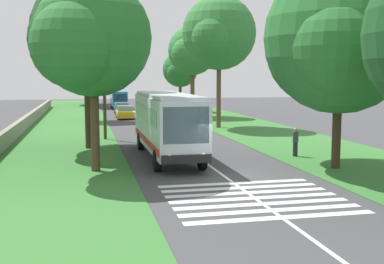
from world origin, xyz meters
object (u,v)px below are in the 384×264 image
trailing_minibus_0 (119,98)px  roadside_tree_left_4 (85,63)px  roadside_tree_left_1 (87,60)px  utility_pole (104,83)px  roadside_tree_right_1 (179,70)px  roadside_tree_right_3 (191,52)px  trailing_car_1 (125,113)px  trailing_car_2 (122,108)px  coach_bus (167,121)px  roadside_tree_left_2 (89,62)px  pedestrian (295,142)px  roadside_tree_right_0 (217,35)px  roadside_tree_left_0 (83,37)px  roadside_tree_left_3 (89,41)px  trailing_car_0 (171,119)px  roadside_tree_right_4 (334,43)px

trailing_minibus_0 → roadside_tree_left_4: (12.15, 4.64, 5.28)m
roadside_tree_left_1 → utility_pole: (-38.60, -0.91, -2.85)m
roadside_tree_right_1 → roadside_tree_right_3: bearing=177.9°
trailing_car_1 → trailing_minibus_0: trailing_minibus_0 is taller
trailing_car_2 → roadside_tree_left_4: (21.33, 4.38, 6.16)m
coach_bus → roadside_tree_left_1: (47.70, 4.07, 4.93)m
roadside_tree_left_2 → utility_pole: roadside_tree_left_2 is taller
utility_pole → pedestrian: (-10.36, -10.57, -3.32)m
roadside_tree_left_1 → roadside_tree_right_1: (-11.69, -11.75, -1.65)m
coach_bus → roadside_tree_left_1: 48.12m
roadside_tree_right_3 → roadside_tree_left_4: bearing=22.9°
trailing_car_1 → roadside_tree_left_2: (-2.19, 3.79, 5.44)m
roadside_tree_right_0 → roadside_tree_left_1: bearing=19.2°
trailing_car_2 → pedestrian: 36.07m
roadside_tree_left_0 → roadside_tree_left_3: roadside_tree_left_0 is taller
coach_bus → trailing_car_0: size_ratio=2.60×
roadside_tree_left_1 → roadside_tree_right_3: (-20.31, -11.43, 0.33)m
roadside_tree_left_3 → utility_pole: (12.41, -1.17, -2.18)m
roadside_tree_left_4 → trailing_car_2: bearing=-168.4°
coach_bus → roadside_tree_left_2: bearing=9.4°
roadside_tree_left_2 → trailing_car_1: bearing=-59.9°
trailing_minibus_0 → pedestrian: 45.05m
roadside_tree_right_0 → utility_pole: 12.77m
roadside_tree_left_2 → roadside_tree_right_4: roadside_tree_right_4 is taller
roadside_tree_right_3 → pedestrian: (-28.65, -0.05, -6.50)m
pedestrian → coach_bus: bearing=80.3°
trailing_car_2 → roadside_tree_right_4: size_ratio=0.41×
roadside_tree_left_2 → pedestrian: size_ratio=5.10×
trailing_car_1 → roadside_tree_left_4: (28.42, 4.17, 6.16)m
trailing_car_0 → roadside_tree_left_0: bearing=149.5°
trailing_car_2 → roadside_tree_left_3: 38.01m
trailing_car_1 → roadside_tree_right_0: (-11.58, -7.46, 7.71)m
roadside_tree_left_0 → roadside_tree_right_0: size_ratio=0.93×
pedestrian → trailing_car_1: bearing=15.3°
trailing_car_0 → trailing_car_2: size_ratio=1.00×
trailing_car_0 → roadside_tree_left_2: bearing=49.2°
roadside_tree_right_4 → pedestrian: (3.46, 0.37, -5.49)m
roadside_tree_left_3 → roadside_tree_right_0: roadside_tree_right_0 is taller
utility_pole → coach_bus: bearing=-160.9°
roadside_tree_right_4 → roadside_tree_left_1: bearing=12.7°
trailing_car_0 → roadside_tree_left_1: size_ratio=0.44×
roadside_tree_right_0 → pedestrian: roadside_tree_right_0 is taller
roadside_tree_right_1 → utility_pole: (-26.92, 10.84, -1.20)m
trailing_minibus_0 → roadside_tree_left_0: size_ratio=0.55×
roadside_tree_right_1 → roadside_tree_left_4: bearing=32.1°
roadside_tree_left_1 → roadside_tree_right_1: roadside_tree_left_1 is taller
coach_bus → roadside_tree_left_0: size_ratio=1.02×
roadside_tree_left_2 → roadside_tree_right_0: size_ratio=0.73×
roadside_tree_left_2 → pedestrian: bearing=-156.2°
roadside_tree_left_3 → roadside_tree_right_4: (-1.41, -12.11, -0.01)m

